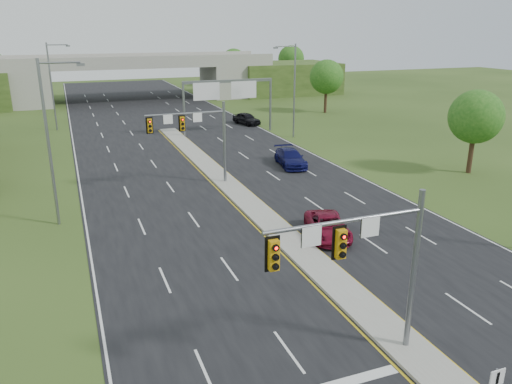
{
  "coord_description": "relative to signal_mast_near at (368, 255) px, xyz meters",
  "views": [
    {
      "loc": [
        -12.25,
        -14.4,
        12.82
      ],
      "look_at": [
        -1.65,
        13.25,
        3.0
      ],
      "focal_mm": 35.0,
      "sensor_mm": 36.0,
      "label": 1
    }
  ],
  "objects": [
    {
      "name": "tree_back_d",
      "position": [
        40.26,
        94.07,
        1.11
      ],
      "size": [
        6.0,
        6.0,
        8.85
      ],
      "color": "#382316",
      "rests_on": "ground"
    },
    {
      "name": "lightpole_l_mid",
      "position": [
        -11.03,
        20.07,
        1.38
      ],
      "size": [
        2.85,
        0.25,
        11.0
      ],
      "color": "slate",
      "rests_on": "ground"
    },
    {
      "name": "lane_markings",
      "position": [
        1.66,
        28.99,
        -4.7
      ],
      "size": [
        23.72,
        160.0,
        0.01
      ],
      "color": "gold",
      "rests_on": "road"
    },
    {
      "name": "tree_back_c",
      "position": [
        26.26,
        94.07,
        0.78
      ],
      "size": [
        5.6,
        5.6,
        8.32
      ],
      "color": "#382316",
      "rests_on": "ground"
    },
    {
      "name": "road",
      "position": [
        2.26,
        35.07,
        -4.72
      ],
      "size": [
        24.0,
        160.0,
        0.02
      ],
      "primitive_type": "cube",
      "color": "black",
      "rests_on": "ground"
    },
    {
      "name": "car_far_a",
      "position": [
        4.88,
        11.61,
        -4.01
      ],
      "size": [
        3.55,
        5.44,
        1.39
      ],
      "primitive_type": "imported",
      "rotation": [
        0.0,
        0.0,
        -0.27
      ],
      "color": "maroon",
      "rests_on": "road"
    },
    {
      "name": "signal_mast_far",
      "position": [
        0.0,
        25.0,
        0.0
      ],
      "size": [
        6.62,
        0.6,
        7.0
      ],
      "color": "slate",
      "rests_on": "ground"
    },
    {
      "name": "ground",
      "position": [
        2.26,
        0.07,
        -4.73
      ],
      "size": [
        240.0,
        240.0,
        0.0
      ],
      "primitive_type": "plane",
      "color": "#2E4418",
      "rests_on": "ground"
    },
    {
      "name": "overpass",
      "position": [
        2.26,
        80.07,
        -1.17
      ],
      "size": [
        80.0,
        14.0,
        8.1
      ],
      "color": "gray",
      "rests_on": "ground"
    },
    {
      "name": "tree_r_near",
      "position": [
        24.26,
        20.07,
        0.45
      ],
      "size": [
        4.8,
        4.8,
        7.6
      ],
      "color": "#382316",
      "rests_on": "ground"
    },
    {
      "name": "lightpole_r_far",
      "position": [
        15.56,
        40.07,
        1.38
      ],
      "size": [
        2.85,
        0.25,
        11.0
      ],
      "color": "slate",
      "rests_on": "ground"
    },
    {
      "name": "sign_gantry",
      "position": [
        8.95,
        44.99,
        0.51
      ],
      "size": [
        11.58,
        0.44,
        6.67
      ],
      "color": "slate",
      "rests_on": "ground"
    },
    {
      "name": "tree_r_mid",
      "position": [
        28.26,
        55.07,
        0.78
      ],
      "size": [
        5.2,
        5.2,
        8.12
      ],
      "color": "#382316",
      "rests_on": "ground"
    },
    {
      "name": "car_far_c",
      "position": [
        13.26,
        50.01,
        -3.9
      ],
      "size": [
        3.16,
        5.05,
        1.6
      ],
      "primitive_type": "imported",
      "rotation": [
        0.0,
        0.0,
        0.29
      ],
      "color": "black",
      "rests_on": "road"
    },
    {
      "name": "lightpole_l_far",
      "position": [
        -11.03,
        55.07,
        1.38
      ],
      "size": [
        2.85,
        0.25,
        11.0
      ],
      "color": "slate",
      "rests_on": "ground"
    },
    {
      "name": "car_far_b",
      "position": [
        9.83,
        28.08,
        -3.92
      ],
      "size": [
        3.0,
        5.71,
        1.58
      ],
      "primitive_type": "imported",
      "rotation": [
        0.0,
        0.0,
        -0.15
      ],
      "color": "#0B0D44",
      "rests_on": "road"
    },
    {
      "name": "median",
      "position": [
        2.26,
        23.07,
        -4.63
      ],
      "size": [
        2.0,
        54.0,
        0.16
      ],
      "primitive_type": "cube",
      "color": "gray",
      "rests_on": "road"
    },
    {
      "name": "signal_mast_near",
      "position": [
        0.0,
        0.0,
        0.0
      ],
      "size": [
        6.62,
        0.6,
        7.0
      ],
      "color": "slate",
      "rests_on": "ground"
    }
  ]
}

